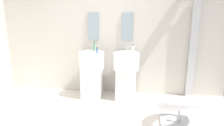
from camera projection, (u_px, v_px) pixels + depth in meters
The scene contains 10 objects.
rear_partition at pixel (111, 33), 4.57m from camera, with size 4.80×0.10×2.60m, color beige.
pedestal_sink_left at pixel (92, 72), 4.46m from camera, with size 0.51×0.51×1.06m.
pedestal_sink_right at pixel (126, 74), 4.38m from camera, with size 0.51×0.51×1.06m.
vanity_mirror_left at pixel (94, 26), 4.50m from camera, with size 0.22×0.03×0.57m, color #8C9EA8.
vanity_mirror_right at pixel (128, 27), 4.42m from camera, with size 0.22×0.03×0.57m, color #8C9EA8.
shower_column at pixel (192, 46), 4.33m from camera, with size 0.49×0.24×2.05m.
lounge_chair at pixel (180, 106), 3.40m from camera, with size 1.01×1.01×0.65m.
soap_bottle_green at pixel (94, 47), 4.46m from camera, with size 0.05×0.05×0.19m.
soap_bottle_clear at pixel (133, 49), 4.34m from camera, with size 0.05×0.05×0.16m.
soap_bottle_blue at pixel (97, 51), 4.22m from camera, with size 0.04×0.04×0.13m.
Camera 1 is at (0.54, -2.89, 1.89)m, focal length 34.82 mm.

